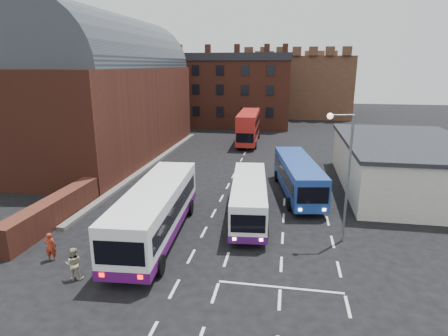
% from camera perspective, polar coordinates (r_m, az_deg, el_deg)
% --- Properties ---
extents(ground, '(180.00, 180.00, 0.00)m').
position_cam_1_polar(ground, '(22.28, -4.49, -12.30)').
color(ground, black).
extents(railway_station, '(12.00, 28.00, 16.00)m').
position_cam_1_polar(railway_station, '(45.11, -17.63, 11.29)').
color(railway_station, '#602B1E').
rests_on(railway_station, ground).
extents(forecourt_wall, '(1.20, 10.00, 1.80)m').
position_cam_1_polar(forecourt_wall, '(27.67, -24.51, -6.00)').
color(forecourt_wall, '#602B1E').
rests_on(forecourt_wall, ground).
extents(cream_building, '(10.40, 16.40, 4.25)m').
position_cam_1_polar(cream_building, '(35.51, 25.81, 0.53)').
color(cream_building, beige).
rests_on(cream_building, ground).
extents(brick_terrace, '(22.00, 10.00, 11.00)m').
position_cam_1_polar(brick_terrace, '(66.18, 0.19, 11.25)').
color(brick_terrace, brown).
rests_on(brick_terrace, ground).
extents(castle_keep, '(22.00, 22.00, 12.00)m').
position_cam_1_polar(castle_keep, '(85.19, 10.69, 12.27)').
color(castle_keep, brown).
rests_on(castle_keep, ground).
extents(bus_white_outbound, '(3.64, 12.13, 3.26)m').
position_cam_1_polar(bus_white_outbound, '(23.31, -10.34, -6.02)').
color(bus_white_outbound, white).
rests_on(bus_white_outbound, ground).
extents(bus_white_inbound, '(3.19, 10.05, 2.70)m').
position_cam_1_polar(bus_white_inbound, '(25.99, 3.84, -4.30)').
color(bus_white_inbound, white).
rests_on(bus_white_inbound, ground).
extents(bus_blue, '(4.19, 10.91, 2.91)m').
position_cam_1_polar(bus_blue, '(31.01, 11.21, -1.03)').
color(bus_blue, navy).
rests_on(bus_blue, ground).
extents(bus_red_double, '(2.90, 10.69, 4.25)m').
position_cam_1_polar(bus_red_double, '(50.91, 3.75, 6.27)').
color(bus_red_double, red).
rests_on(bus_red_double, ground).
extents(street_lamp, '(1.56, 0.56, 7.79)m').
position_cam_1_polar(street_lamp, '(22.63, 17.89, 0.21)').
color(street_lamp, slate).
rests_on(street_lamp, ground).
extents(pedestrian_red, '(0.68, 0.54, 1.62)m').
position_cam_1_polar(pedestrian_red, '(22.84, -24.94, -10.81)').
color(pedestrian_red, '#A42C18').
rests_on(pedestrian_red, ground).
extents(pedestrian_beige, '(0.95, 0.82, 1.69)m').
position_cam_1_polar(pedestrian_beige, '(20.54, -21.90, -13.36)').
color(pedestrian_beige, '#BCB38C').
rests_on(pedestrian_beige, ground).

